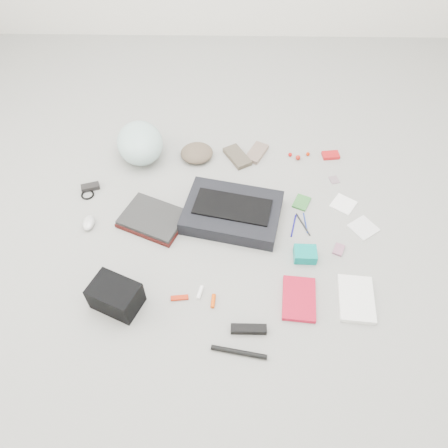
{
  "coord_description": "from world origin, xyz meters",
  "views": [
    {
      "loc": [
        0.02,
        -1.41,
        1.8
      ],
      "look_at": [
        0.0,
        0.0,
        0.05
      ],
      "focal_mm": 35.0,
      "sensor_mm": 36.0,
      "label": 1
    }
  ],
  "objects_px": {
    "bike_helmet": "(140,143)",
    "book_red": "(299,299)",
    "accordion_wallet": "(305,254)",
    "messenger_bag": "(232,212)",
    "laptop": "(153,217)",
    "camera_bag": "(116,296)"
  },
  "relations": [
    {
      "from": "book_red",
      "to": "accordion_wallet",
      "type": "xyz_separation_m",
      "value": [
        0.05,
        0.24,
        0.02
      ]
    },
    {
      "from": "messenger_bag",
      "to": "laptop",
      "type": "bearing_deg",
      "value": -163.39
    },
    {
      "from": "messenger_bag",
      "to": "bike_helmet",
      "type": "height_order",
      "value": "bike_helmet"
    },
    {
      "from": "messenger_bag",
      "to": "book_red",
      "type": "height_order",
      "value": "messenger_bag"
    },
    {
      "from": "laptop",
      "to": "accordion_wallet",
      "type": "height_order",
      "value": "accordion_wallet"
    },
    {
      "from": "messenger_bag",
      "to": "camera_bag",
      "type": "relative_size",
      "value": 2.32
    },
    {
      "from": "laptop",
      "to": "camera_bag",
      "type": "height_order",
      "value": "camera_bag"
    },
    {
      "from": "camera_bag",
      "to": "accordion_wallet",
      "type": "bearing_deg",
      "value": 41.14
    },
    {
      "from": "camera_bag",
      "to": "book_red",
      "type": "distance_m",
      "value": 0.84
    },
    {
      "from": "camera_bag",
      "to": "laptop",
      "type": "bearing_deg",
      "value": 102.15
    },
    {
      "from": "laptop",
      "to": "bike_helmet",
      "type": "bearing_deg",
      "value": 127.86
    },
    {
      "from": "laptop",
      "to": "accordion_wallet",
      "type": "relative_size",
      "value": 2.86
    },
    {
      "from": "bike_helmet",
      "to": "messenger_bag",
      "type": "bearing_deg",
      "value": -57.33
    },
    {
      "from": "bike_helmet",
      "to": "book_red",
      "type": "relative_size",
      "value": 1.48
    },
    {
      "from": "messenger_bag",
      "to": "bike_helmet",
      "type": "distance_m",
      "value": 0.73
    },
    {
      "from": "messenger_bag",
      "to": "accordion_wallet",
      "type": "relative_size",
      "value": 4.5
    },
    {
      "from": "messenger_bag",
      "to": "book_red",
      "type": "xyz_separation_m",
      "value": [
        0.31,
        -0.49,
        -0.03
      ]
    },
    {
      "from": "bike_helmet",
      "to": "book_red",
      "type": "xyz_separation_m",
      "value": [
        0.86,
        -0.97,
        -0.09
      ]
    },
    {
      "from": "messenger_bag",
      "to": "camera_bag",
      "type": "distance_m",
      "value": 0.74
    },
    {
      "from": "bike_helmet",
      "to": "camera_bag",
      "type": "distance_m",
      "value": 1.0
    },
    {
      "from": "book_red",
      "to": "accordion_wallet",
      "type": "bearing_deg",
      "value": 83.69
    },
    {
      "from": "messenger_bag",
      "to": "laptop",
      "type": "distance_m",
      "value": 0.42
    }
  ]
}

